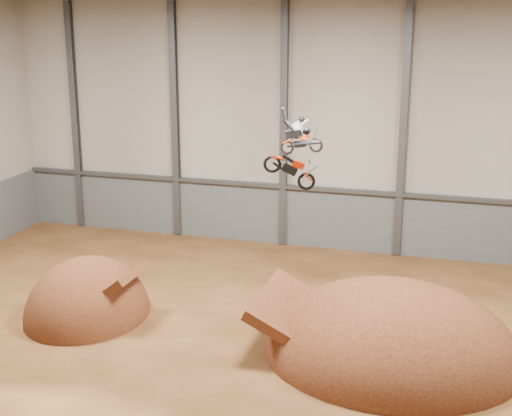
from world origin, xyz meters
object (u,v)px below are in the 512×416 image
at_px(takeoff_ramp, 88,316).
at_px(landing_ramp, 390,355).
at_px(fmx_rider_b, 286,149).
at_px(fmx_rider_a, 303,133).

height_order(takeoff_ramp, landing_ramp, landing_ramp).
relative_size(landing_ramp, fmx_rider_b, 3.58).
xyz_separation_m(takeoff_ramp, fmx_rider_b, (9.29, -0.53, 8.29)).
bearing_deg(takeoff_ramp, landing_ramp, -0.08).
xyz_separation_m(landing_ramp, fmx_rider_b, (-4.30, -0.51, 8.29)).
distance_m(takeoff_ramp, fmx_rider_a, 12.71).
bearing_deg(fmx_rider_b, landing_ramp, -8.52).
relative_size(takeoff_ramp, fmx_rider_b, 2.18).
relative_size(takeoff_ramp, fmx_rider_a, 3.24).
xyz_separation_m(takeoff_ramp, fmx_rider_a, (9.04, 3.47, 8.23)).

